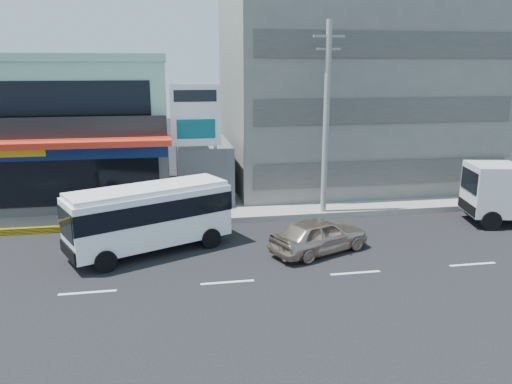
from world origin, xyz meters
TOP-DOWN VIEW (x-y plane):
  - ground at (0.00, 0.00)m, footprint 120.00×120.00m
  - sidewalk at (5.00, 9.50)m, footprint 70.00×5.00m
  - shop_building at (-8.00, 13.95)m, footprint 12.40×11.70m
  - concrete_building at (10.00, 15.00)m, footprint 16.00×12.00m
  - gap_structure at (0.00, 12.00)m, footprint 3.00×6.00m
  - satellite_dish at (0.00, 11.00)m, footprint 1.50×1.50m
  - billboard at (-0.50, 9.20)m, footprint 2.60×0.18m
  - utility_pole_near at (6.00, 7.40)m, footprint 1.60×0.30m
  - minibus at (-2.87, 3.75)m, footprint 7.19×4.90m
  - sedan at (4.26, 2.42)m, footprint 4.84×3.44m
  - motorcycle_rider at (-5.93, 6.80)m, footprint 1.72×0.79m

SIDE VIEW (x-z plane):
  - ground at x=0.00m, z-range 0.00..0.00m
  - sidewalk at x=5.00m, z-range 0.00..0.30m
  - motorcycle_rider at x=-5.93m, z-range -0.36..1.77m
  - sedan at x=4.26m, z-range 0.00..1.53m
  - minibus at x=-2.87m, z-range 0.28..3.17m
  - gap_structure at x=0.00m, z-range 0.00..3.50m
  - satellite_dish at x=0.00m, z-range 3.50..3.65m
  - shop_building at x=-8.00m, z-range 0.00..8.00m
  - billboard at x=-0.50m, z-range 1.48..8.38m
  - utility_pole_near at x=6.00m, z-range 0.15..10.15m
  - concrete_building at x=10.00m, z-range 0.00..14.00m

